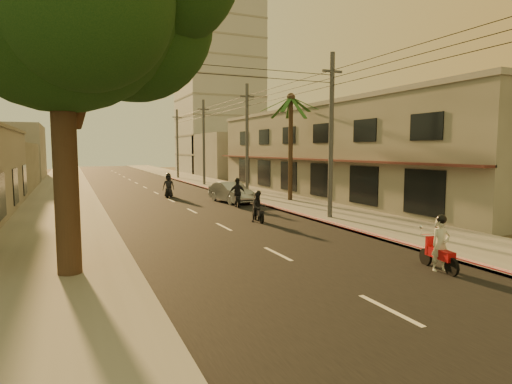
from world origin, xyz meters
TOP-DOWN VIEW (x-y plane):
  - ground at (0.00, 0.00)m, footprint 160.00×160.00m
  - road at (0.00, 20.00)m, footprint 10.00×140.00m
  - sidewalk_right at (7.50, 20.00)m, footprint 5.00×140.00m
  - sidewalk_left at (-7.50, 20.00)m, footprint 5.00×140.00m
  - curb_stripe at (5.10, 15.00)m, footprint 0.20×60.00m
  - shophouse_row at (13.95, 18.00)m, footprint 8.80×34.20m
  - distant_tower at (16.00, 56.00)m, footprint 12.10×12.10m
  - palm_tree at (8.00, 16.00)m, footprint 5.00×5.00m
  - utility_poles at (6.20, 20.00)m, footprint 1.20×48.26m
  - filler_right at (14.00, 45.00)m, footprint 8.00×14.00m
  - filler_left_far at (-14.00, 52.00)m, footprint 8.00×14.00m
  - scooter_red at (3.74, -1.98)m, footprint 0.83×1.84m
  - scooter_mid_a at (2.19, 8.71)m, footprint 0.88×1.71m
  - scooter_mid_b at (3.30, 14.69)m, footprint 1.32×1.94m
  - scooter_far_a at (0.28, 22.09)m, footprint 1.28×1.93m
  - parked_car at (3.74, 17.10)m, footprint 2.75×4.93m

SIDE VIEW (x-z plane):
  - ground at x=0.00m, z-range 0.00..0.00m
  - road at x=0.00m, z-range 0.00..0.02m
  - sidewalk_right at x=7.50m, z-range 0.00..0.12m
  - sidewalk_left at x=-7.50m, z-range 0.00..0.12m
  - curb_stripe at x=5.10m, z-range 0.00..0.20m
  - parked_car at x=3.74m, z-range 0.00..1.49m
  - scooter_mid_a at x=2.19m, z-range -0.08..1.60m
  - scooter_red at x=3.74m, z-range -0.11..1.71m
  - scooter_mid_b at x=3.30m, z-range -0.09..1.87m
  - scooter_far_a at x=0.28m, z-range -0.09..1.89m
  - filler_right at x=14.00m, z-range 0.00..6.00m
  - filler_left_far at x=-14.00m, z-range 0.00..7.00m
  - shophouse_row at x=13.95m, z-range 0.00..7.30m
  - utility_poles at x=6.20m, z-range 2.04..11.04m
  - palm_tree at x=8.00m, z-range 3.05..11.25m
  - distant_tower at x=16.00m, z-range 0.00..28.00m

